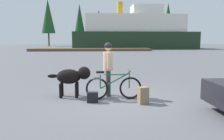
{
  "coord_description": "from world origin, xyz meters",
  "views": [
    {
      "loc": [
        -0.63,
        -7.11,
        1.82
      ],
      "look_at": [
        -0.03,
        0.71,
        0.81
      ],
      "focal_mm": 38.33,
      "sensor_mm": 36.0,
      "label": 1
    }
  ],
  "objects_px": {
    "dog": "(72,77)",
    "handbag_pannier": "(93,97)",
    "person_cyclist": "(108,64)",
    "ferry_boat": "(135,33)",
    "backpack": "(143,95)",
    "bicycle": "(113,87)"
  },
  "relations": [
    {
      "from": "dog",
      "to": "handbag_pannier",
      "type": "xyz_separation_m",
      "value": [
        0.64,
        -0.74,
        -0.5
      ]
    },
    {
      "from": "handbag_pannier",
      "to": "person_cyclist",
      "type": "bearing_deg",
      "value": 57.27
    },
    {
      "from": "dog",
      "to": "ferry_boat",
      "type": "distance_m",
      "value": 39.49
    },
    {
      "from": "dog",
      "to": "ferry_boat",
      "type": "bearing_deg",
      "value": 77.5
    },
    {
      "from": "ferry_boat",
      "to": "dog",
      "type": "bearing_deg",
      "value": -102.5
    },
    {
      "from": "dog",
      "to": "backpack",
      "type": "relative_size",
      "value": 2.81
    },
    {
      "from": "person_cyclist",
      "to": "backpack",
      "type": "bearing_deg",
      "value": -47.38
    },
    {
      "from": "ferry_boat",
      "to": "handbag_pannier",
      "type": "bearing_deg",
      "value": -101.37
    },
    {
      "from": "ferry_boat",
      "to": "bicycle",
      "type": "bearing_deg",
      "value": -100.58
    },
    {
      "from": "handbag_pannier",
      "to": "bicycle",
      "type": "bearing_deg",
      "value": 27.16
    },
    {
      "from": "handbag_pannier",
      "to": "ferry_boat",
      "type": "height_order",
      "value": "ferry_boat"
    },
    {
      "from": "backpack",
      "to": "ferry_boat",
      "type": "bearing_deg",
      "value": 80.7
    },
    {
      "from": "dog",
      "to": "backpack",
      "type": "bearing_deg",
      "value": -25.18
    },
    {
      "from": "person_cyclist",
      "to": "ferry_boat",
      "type": "distance_m",
      "value": 39.2
    },
    {
      "from": "person_cyclist",
      "to": "backpack",
      "type": "distance_m",
      "value": 1.59
    },
    {
      "from": "handbag_pannier",
      "to": "ferry_boat",
      "type": "xyz_separation_m",
      "value": [
        7.89,
        39.22,
        2.94
      ]
    },
    {
      "from": "handbag_pannier",
      "to": "ferry_boat",
      "type": "bearing_deg",
      "value": 78.63
    },
    {
      "from": "dog",
      "to": "handbag_pannier",
      "type": "relative_size",
      "value": 4.2
    },
    {
      "from": "person_cyclist",
      "to": "handbag_pannier",
      "type": "height_order",
      "value": "person_cyclist"
    },
    {
      "from": "person_cyclist",
      "to": "ferry_boat",
      "type": "height_order",
      "value": "ferry_boat"
    },
    {
      "from": "backpack",
      "to": "handbag_pannier",
      "type": "xyz_separation_m",
      "value": [
        -1.43,
        0.23,
        -0.09
      ]
    },
    {
      "from": "dog",
      "to": "ferry_boat",
      "type": "relative_size",
      "value": 0.06
    }
  ]
}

